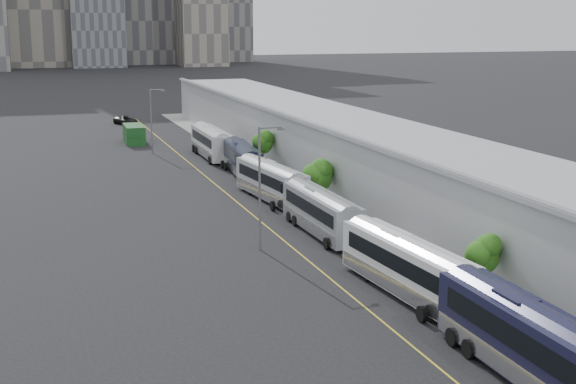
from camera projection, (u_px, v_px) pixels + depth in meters
name	position (u px, v px, depth m)	size (l,w,h in m)	color
sidewalk	(369.00, 212.00, 74.07)	(10.00, 170.00, 0.12)	gray
lane_line	(260.00, 221.00, 70.85)	(0.12, 160.00, 0.02)	gold
depot	(409.00, 173.00, 74.58)	(12.45, 160.40, 7.20)	gray
bus_1	(533.00, 350.00, 38.85)	(3.05, 13.75, 4.02)	black
bus_2	(406.00, 271.00, 51.54)	(3.59, 13.22, 3.82)	white
bus_3	(321.00, 216.00, 66.33)	(2.79, 12.46, 3.63)	gray
bus_4	(271.00, 184.00, 79.01)	(3.82, 12.85, 3.70)	#ACB0B7
bus_5	(242.00, 162.00, 92.13)	(3.53, 12.49, 3.60)	black
bus_6	(212.00, 145.00, 103.69)	(2.97, 13.38, 3.90)	silver
tree_1	(482.00, 253.00, 49.79)	(2.15, 2.15, 4.33)	black
tree_2	(317.00, 173.00, 76.11)	(2.91, 2.91, 4.66)	black
tree_3	(263.00, 141.00, 93.76)	(2.35, 2.35, 4.78)	black
street_lamp_near	(262.00, 180.00, 60.92)	(2.04, 0.22, 9.59)	#59595E
street_lamp_far	(153.00, 116.00, 106.22)	(2.04, 0.22, 8.58)	#59595E
shipping_container	(134.00, 134.00, 115.95)	(2.62, 6.60, 2.63)	#134017
suv	(126.00, 120.00, 137.03)	(2.42, 5.26, 1.46)	black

